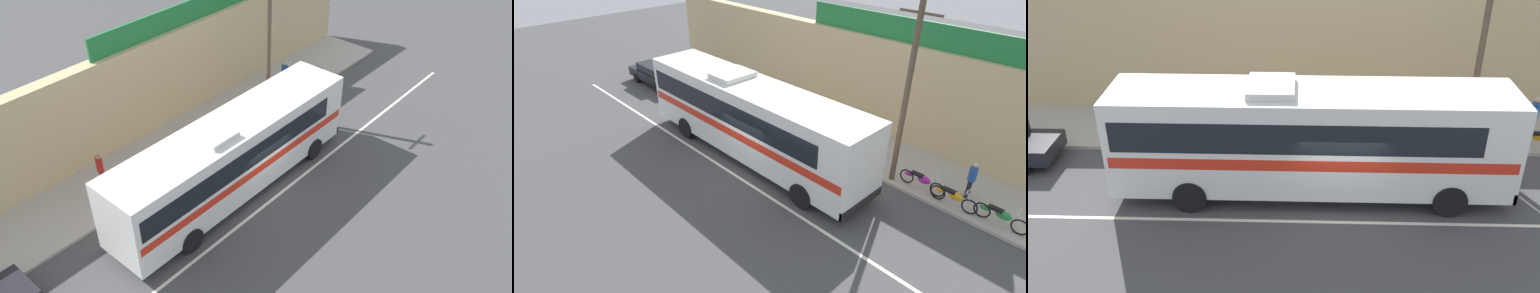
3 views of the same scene
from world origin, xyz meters
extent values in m
plane|color=#444447|center=(0.00, 0.00, 0.00)|extent=(70.00, 70.00, 0.00)
cube|color=#A8A399|center=(0.00, 5.20, 0.07)|extent=(30.00, 3.60, 0.14)
cube|color=tan|center=(0.00, 7.35, 2.40)|extent=(30.00, 0.70, 4.80)
cube|color=#1E7538|center=(2.63, 7.35, 5.35)|extent=(10.98, 0.12, 1.10)
cube|color=silver|center=(0.00, -0.80, 0.00)|extent=(30.00, 0.14, 0.01)
cube|color=white|center=(-0.86, 0.86, 1.99)|extent=(12.27, 2.49, 3.10)
cube|color=black|center=(-1.35, 0.86, 2.54)|extent=(10.80, 2.51, 0.96)
cube|color=red|center=(-0.86, 0.86, 1.69)|extent=(12.03, 2.50, 0.36)
cube|color=black|center=(5.25, 0.86, 2.44)|extent=(0.04, 2.24, 1.40)
cube|color=black|center=(5.24, 0.86, 0.62)|extent=(0.12, 2.49, 0.36)
cube|color=silver|center=(-2.08, 0.86, 3.66)|extent=(1.40, 1.74, 0.24)
cylinder|color=black|center=(3.32, 2.01, 0.52)|extent=(1.04, 0.32, 1.04)
cylinder|color=black|center=(3.32, -0.30, 0.52)|extent=(1.04, 0.32, 1.04)
cylinder|color=black|center=(-4.54, 2.01, 0.52)|extent=(1.04, 0.32, 1.04)
cylinder|color=black|center=(-4.54, -0.30, 0.52)|extent=(1.04, 0.32, 1.04)
cylinder|color=brown|center=(4.81, 3.73, 3.86)|extent=(0.22, 0.22, 7.45)
torus|color=black|center=(8.04, 3.78, 0.45)|extent=(0.62, 0.06, 0.62)
torus|color=black|center=(6.79, 3.78, 0.45)|extent=(0.62, 0.06, 0.62)
cylinder|color=silver|center=(7.96, 3.78, 0.75)|extent=(0.34, 0.04, 0.65)
cylinder|color=silver|center=(7.86, 3.78, 1.07)|extent=(0.03, 0.56, 0.03)
ellipsoid|color=orange|center=(7.48, 3.78, 0.63)|extent=(0.56, 0.22, 0.34)
cube|color=black|center=(7.19, 3.78, 0.75)|extent=(0.52, 0.20, 0.10)
ellipsoid|color=orange|center=(6.85, 3.78, 0.59)|extent=(0.36, 0.14, 0.16)
torus|color=black|center=(3.83, 4.00, 0.45)|extent=(0.62, 0.06, 0.62)
torus|color=black|center=(2.63, 4.00, 0.45)|extent=(0.62, 0.06, 0.62)
cylinder|color=silver|center=(3.75, 4.00, 0.75)|extent=(0.34, 0.04, 0.65)
cylinder|color=silver|center=(3.65, 4.00, 1.07)|extent=(0.03, 0.56, 0.03)
ellipsoid|color=#237F38|center=(3.29, 4.00, 0.63)|extent=(0.56, 0.22, 0.34)
cube|color=black|center=(3.01, 4.00, 0.75)|extent=(0.52, 0.20, 0.10)
ellipsoid|color=#237F38|center=(2.69, 4.00, 0.59)|extent=(0.36, 0.14, 0.16)
torus|color=black|center=(6.70, 3.92, 0.45)|extent=(0.62, 0.06, 0.62)
torus|color=black|center=(5.37, 3.92, 0.45)|extent=(0.62, 0.06, 0.62)
cylinder|color=silver|center=(6.62, 3.92, 0.75)|extent=(0.34, 0.04, 0.65)
cylinder|color=silver|center=(6.52, 3.92, 1.07)|extent=(0.03, 0.56, 0.03)
ellipsoid|color=#991E8C|center=(6.10, 3.92, 0.63)|extent=(0.56, 0.22, 0.34)
cube|color=black|center=(5.79, 3.92, 0.75)|extent=(0.52, 0.20, 0.10)
ellipsoid|color=#991E8C|center=(5.43, 3.92, 0.59)|extent=(0.36, 0.14, 0.16)
torus|color=black|center=(9.74, 3.92, 0.45)|extent=(0.62, 0.06, 0.62)
torus|color=black|center=(8.44, 3.92, 0.45)|extent=(0.62, 0.06, 0.62)
cylinder|color=silver|center=(9.66, 3.92, 0.75)|extent=(0.34, 0.04, 0.65)
cylinder|color=silver|center=(9.56, 3.92, 1.07)|extent=(0.03, 0.56, 0.03)
ellipsoid|color=#237F38|center=(9.15, 3.92, 0.63)|extent=(0.56, 0.22, 0.34)
cube|color=black|center=(8.86, 3.92, 0.75)|extent=(0.52, 0.20, 0.10)
ellipsoid|color=#237F38|center=(8.50, 3.92, 0.59)|extent=(0.36, 0.14, 0.16)
cylinder|color=black|center=(7.55, 4.87, 0.53)|extent=(0.13, 0.13, 0.77)
cylinder|color=black|center=(7.55, 4.69, 0.53)|extent=(0.13, 0.13, 0.77)
cylinder|color=#23519E|center=(7.55, 4.78, 1.20)|extent=(0.30, 0.30, 0.58)
sphere|color=tan|center=(7.55, 4.78, 1.63)|extent=(0.21, 0.21, 0.21)
cylinder|color=#23519E|center=(7.55, 4.98, 1.23)|extent=(0.08, 0.08, 0.53)
cylinder|color=#23519E|center=(7.55, 4.58, 1.23)|extent=(0.08, 0.08, 0.53)
cylinder|color=brown|center=(-4.56, 5.38, 0.56)|extent=(0.13, 0.13, 0.84)
cylinder|color=brown|center=(-4.56, 5.20, 0.56)|extent=(0.13, 0.13, 0.84)
cylinder|color=red|center=(-4.56, 5.29, 1.29)|extent=(0.30, 0.30, 0.63)
sphere|color=#A37556|center=(-4.56, 5.29, 1.75)|extent=(0.23, 0.23, 0.23)
cylinder|color=red|center=(-4.56, 5.49, 1.32)|extent=(0.08, 0.08, 0.58)
cylinder|color=red|center=(-4.56, 5.09, 1.32)|extent=(0.08, 0.08, 0.58)
camera|label=1|loc=(-13.92, -11.75, 15.51)|focal=37.89mm
camera|label=2|loc=(11.63, -9.88, 9.97)|focal=28.63mm
camera|label=3|loc=(-1.22, -14.44, 10.05)|focal=39.30mm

